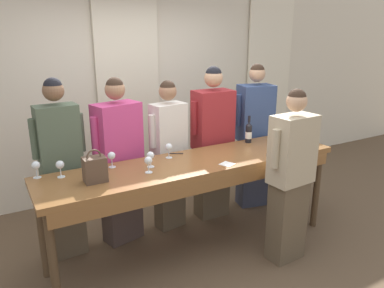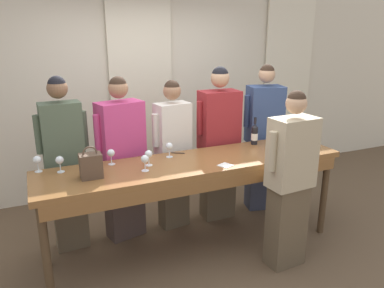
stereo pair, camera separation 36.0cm
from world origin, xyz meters
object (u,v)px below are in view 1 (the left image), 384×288
wine_bottle (249,133)px  guest_navy_coat (254,136)px  wine_glass_center_left (274,140)px  potted_plant (266,147)px  wine_glass_center_right (36,166)px  wine_glass_front_right (112,156)px  tasting_bar (197,170)px  wine_glass_center_mid (148,161)px  guest_striped_shirt (212,144)px  wine_glass_front_left (150,156)px  host_pouring (290,177)px  guest_olive_jacket (62,168)px  wine_glass_front_mid (60,165)px  wine_glass_back_left (169,148)px  handbag (95,169)px  guest_cream_sweater (169,155)px  guest_pink_top (119,162)px

wine_bottle → guest_navy_coat: 0.47m
wine_bottle → wine_glass_center_left: 0.35m
wine_bottle → potted_plant: size_ratio=0.42×
guest_navy_coat → wine_glass_center_right: bearing=-174.5°
wine_glass_front_right → wine_glass_center_right: (-0.63, 0.07, 0.00)m
tasting_bar → wine_glass_center_right: wine_glass_center_right is taller
tasting_bar → wine_glass_center_mid: (-0.51, -0.04, 0.20)m
tasting_bar → wine_glass_center_mid: bearing=-175.5°
wine_glass_center_mid → guest_striped_shirt: bearing=29.8°
tasting_bar → wine_glass_front_left: wine_glass_front_left is taller
host_pouring → guest_olive_jacket: bearing=148.5°
wine_glass_front_mid → wine_glass_back_left: 1.02m
handbag → potted_plant: 3.47m
wine_glass_center_right → potted_plant: 3.73m
handbag → potted_plant: size_ratio=0.39×
wine_glass_center_left → guest_striped_shirt: 0.75m
handbag → guest_cream_sweater: 1.13m
wine_glass_center_left → potted_plant: 2.05m
wine_glass_front_mid → host_pouring: size_ratio=0.09×
tasting_bar → wine_bottle: bearing=17.8°
wine_glass_center_left → guest_cream_sweater: bearing=144.8°
handbag → wine_glass_front_right: size_ratio=1.89×
guest_cream_sweater → guest_striped_shirt: 0.56m
guest_olive_jacket → wine_glass_front_left: bearing=-34.7°
wine_glass_front_left → wine_glass_front_right: same height
wine_glass_front_left → wine_glass_center_left: bearing=-6.7°
wine_bottle → handbag: wine_bottle is taller
wine_bottle → wine_glass_center_mid: size_ratio=2.05×
host_pouring → wine_glass_front_mid: bearing=157.4°
wine_glass_front_mid → guest_pink_top: guest_pink_top is taller
wine_glass_center_left → guest_pink_top: size_ratio=0.09×
wine_bottle → wine_glass_front_mid: bearing=-179.1°
wine_glass_center_left → guest_navy_coat: (0.26, 0.64, -0.16)m
guest_pink_top → wine_glass_front_left: bearing=-74.0°
wine_glass_front_right → guest_cream_sweater: 0.82m
wine_glass_center_mid → wine_glass_center_left: bearing=-1.5°
wine_glass_front_left → guest_pink_top: 0.54m
guest_cream_sweater → guest_striped_shirt: guest_striped_shirt is taller
tasting_bar → wine_glass_front_right: 0.82m
wine_glass_front_mid → wine_glass_center_right: 0.20m
wine_glass_front_right → wine_glass_back_left: (0.57, -0.02, 0.00)m
wine_glass_center_left → guest_pink_top: bearing=156.4°
wine_glass_back_left → guest_cream_sweater: size_ratio=0.09×
guest_olive_jacket → guest_striped_shirt: 1.68m
wine_bottle → wine_glass_front_left: size_ratio=2.05×
guest_striped_shirt → potted_plant: (1.56, 0.87, -0.52)m
wine_glass_center_mid → wine_glass_back_left: same height
wine_bottle → guest_pink_top: guest_pink_top is taller
wine_glass_center_right → guest_olive_jacket: bearing=45.2°
wine_glass_center_mid → potted_plant: (2.62, 1.47, -0.68)m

